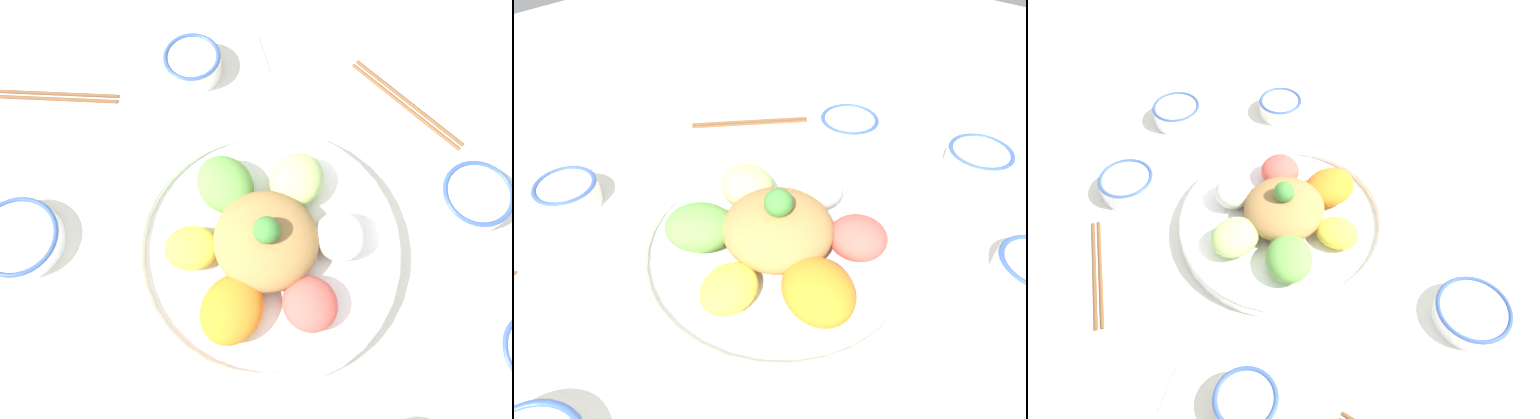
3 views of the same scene
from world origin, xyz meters
TOP-DOWN VIEW (x-y plane):
  - ground_plane at (0.00, 0.00)m, footprint 2.40×2.40m
  - salad_platter at (-0.03, -0.03)m, footprint 0.37×0.37m
  - sauce_bowl_red at (-0.03, -0.38)m, footprint 0.12×0.12m
  - rice_bowl_blue at (-0.33, -0.16)m, footprint 0.09×0.09m
  - sauce_bowl_far at (-0.12, 0.27)m, footprint 0.10×0.10m
  - chopsticks_pair_near at (-0.28, 0.18)m, footprint 0.16×0.17m
  - chopsticks_pair_far at (-0.27, -0.39)m, footprint 0.02×0.22m
  - serving_spoon_main at (-0.33, -0.04)m, footprint 0.12×0.06m

SIDE VIEW (x-z plane):
  - ground_plane at x=0.00m, z-range 0.00..0.00m
  - serving_spoon_main at x=-0.33m, z-range 0.00..0.01m
  - chopsticks_pair_near at x=-0.28m, z-range 0.00..0.01m
  - chopsticks_pair_far at x=-0.27m, z-range 0.00..0.01m
  - sauce_bowl_red at x=-0.03m, z-range 0.00..0.03m
  - rice_bowl_blue at x=-0.33m, z-range 0.00..0.04m
  - sauce_bowl_far at x=-0.12m, z-range 0.00..0.04m
  - salad_platter at x=-0.03m, z-range -0.03..0.09m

